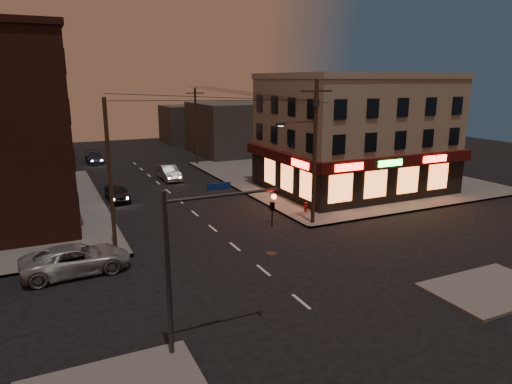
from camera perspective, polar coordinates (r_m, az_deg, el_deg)
ground at (r=25.19m, az=0.93°, el=-9.76°), size 120.00×120.00×0.00m
sidewalk_ne at (r=49.73m, az=9.86°, el=2.04°), size 24.00×28.00×0.15m
pizza_building at (r=43.26m, az=12.15°, el=7.26°), size 15.85×12.85×10.50m
bg_building_ne_a at (r=63.83m, az=-2.95°, el=7.93°), size 10.00×12.00×7.00m
bg_building_nw at (r=63.03m, az=-27.97°, el=6.72°), size 9.00×10.00×8.00m
bg_building_ne_b at (r=76.33m, az=-8.42°, el=8.40°), size 8.00×8.00×6.00m
utility_pole_main at (r=31.73m, az=7.20°, el=5.91°), size 4.20×0.44×10.00m
utility_pole_far at (r=55.63m, az=-7.49°, el=8.14°), size 0.26×0.26×9.00m
utility_pole_west at (r=27.93m, az=-17.79°, el=1.95°), size 0.24×0.24×9.00m
traffic_signal at (r=16.86m, az=-7.63°, el=-6.90°), size 4.49×0.32×6.47m
suv_cross at (r=26.40m, az=-21.54°, el=-7.84°), size 5.70×2.86×1.55m
sedan_near at (r=40.76m, az=-16.96°, el=-0.04°), size 1.84×4.28×1.44m
sedan_mid at (r=47.91m, az=-10.84°, el=2.38°), size 1.65×4.61×1.51m
sedan_far at (r=60.34m, az=-19.55°, el=4.12°), size 2.03×4.85×1.40m
fire_hydrant at (r=35.53m, az=6.21°, el=-1.80°), size 0.33×0.33×0.74m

